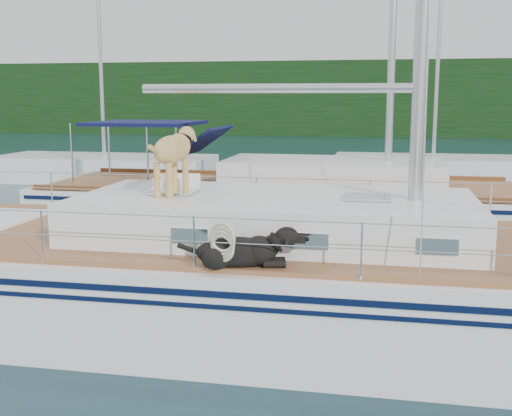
# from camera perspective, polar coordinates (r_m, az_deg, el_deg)

# --- Properties ---
(ground) EXTENTS (120.00, 120.00, 0.00)m
(ground) POSITION_cam_1_polar(r_m,az_deg,el_deg) (9.11, -3.38, -10.07)
(ground) COLOR black
(ground) RESTS_ON ground
(tree_line) EXTENTS (90.00, 3.00, 6.00)m
(tree_line) POSITION_cam_1_polar(r_m,az_deg,el_deg) (53.33, 9.01, 9.58)
(tree_line) COLOR black
(tree_line) RESTS_ON ground
(shore_bank) EXTENTS (92.00, 1.00, 1.20)m
(shore_bank) POSITION_cam_1_polar(r_m,az_deg,el_deg) (54.59, 9.00, 7.07)
(shore_bank) COLOR #595147
(shore_bank) RESTS_ON ground
(main_sailboat) EXTENTS (12.00, 3.82, 14.01)m
(main_sailboat) POSITION_cam_1_polar(r_m,az_deg,el_deg) (8.88, -2.88, -6.02)
(main_sailboat) COLOR white
(main_sailboat) RESTS_ON ground
(neighbor_sailboat) EXTENTS (11.00, 3.50, 13.30)m
(neighbor_sailboat) POSITION_cam_1_polar(r_m,az_deg,el_deg) (14.72, 2.58, 0.14)
(neighbor_sailboat) COLOR white
(neighbor_sailboat) RESTS_ON ground
(bg_boat_west) EXTENTS (8.00, 3.00, 11.65)m
(bg_boat_west) POSITION_cam_1_polar(r_m,az_deg,el_deg) (24.65, -13.27, 3.37)
(bg_boat_west) COLOR white
(bg_boat_west) RESTS_ON ground
(bg_boat_center) EXTENTS (7.20, 3.00, 11.65)m
(bg_boat_center) POSITION_cam_1_polar(r_m,az_deg,el_deg) (24.50, 15.44, 3.25)
(bg_boat_center) COLOR white
(bg_boat_center) RESTS_ON ground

